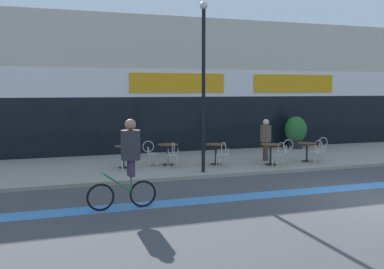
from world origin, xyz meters
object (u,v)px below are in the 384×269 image
(bistro_table_2, at_px, (216,150))
(cafe_chair_1_side, at_px, (151,151))
(bistro_table_3, at_px, (271,150))
(planter_pot, at_px, (296,131))
(bistro_table_0, at_px, (123,152))
(bistro_table_4, at_px, (307,148))
(cafe_chair_4_near, at_px, (317,150))
(cafe_chair_3_side, at_px, (286,150))
(cafe_chair_4_side, at_px, (321,147))
(cafe_chair_2_near, at_px, (223,153))
(cafe_chair_3_near, at_px, (280,153))
(bistro_table_1, at_px, (168,150))
(cafe_chair_1_near, at_px, (173,153))
(lamp_post, at_px, (204,76))
(cafe_chair_0_near, at_px, (127,156))
(pedestrian_near_end, at_px, (266,136))
(cyclist_0, at_px, (129,156))

(bistro_table_2, height_order, cafe_chair_1_side, cafe_chair_1_side)
(bistro_table_3, relative_size, planter_pot, 0.52)
(bistro_table_0, relative_size, bistro_table_2, 1.03)
(bistro_table_4, distance_m, cafe_chair_4_near, 0.63)
(cafe_chair_3_side, bearing_deg, cafe_chair_4_side, -167.25)
(bistro_table_3, xyz_separation_m, cafe_chair_2_near, (-1.86, 0.07, -0.03))
(bistro_table_3, bearing_deg, bistro_table_0, 167.62)
(bistro_table_4, xyz_separation_m, cafe_chair_3_near, (-1.65, -0.82, 0.01))
(bistro_table_1, bearing_deg, cafe_chair_3_near, -27.24)
(cafe_chair_1_near, distance_m, cafe_chair_3_side, 4.19)
(cafe_chair_1_side, bearing_deg, bistro_table_4, -1.31)
(cafe_chair_4_near, bearing_deg, bistro_table_3, 68.33)
(bistro_table_2, distance_m, bistro_table_3, 1.98)
(bistro_table_3, height_order, lamp_post, lamp_post)
(bistro_table_2, distance_m, cafe_chair_3_side, 2.58)
(bistro_table_1, bearing_deg, bistro_table_0, -177.93)
(bistro_table_0, relative_size, cafe_chair_2_near, 0.86)
(bistro_table_4, bearing_deg, cafe_chair_0_near, 177.42)
(bistro_table_4, relative_size, pedestrian_near_end, 0.45)
(bistro_table_2, height_order, cafe_chair_2_near, cafe_chair_2_near)
(bistro_table_3, distance_m, cafe_chair_2_near, 1.86)
(cafe_chair_3_side, relative_size, cyclist_0, 0.42)
(bistro_table_3, relative_size, cafe_chair_3_side, 0.85)
(bistro_table_4, distance_m, cafe_chair_0_near, 6.82)
(cafe_chair_0_near, relative_size, cafe_chair_1_near, 1.00)
(cafe_chair_1_near, height_order, cyclist_0, cyclist_0)
(cafe_chair_3_near, relative_size, pedestrian_near_end, 0.57)
(bistro_table_1, height_order, bistro_table_4, bistro_table_1)
(cafe_chair_2_near, bearing_deg, cafe_chair_3_near, -110.15)
(cafe_chair_4_near, height_order, planter_pot, planter_pot)
(cafe_chair_1_near, xyz_separation_m, lamp_post, (0.72, -1.11, 2.65))
(lamp_post, bearing_deg, cafe_chair_4_side, 8.28)
(planter_pot, xyz_separation_m, lamp_post, (-6.19, -4.25, 2.37))
(cafe_chair_3_near, bearing_deg, pedestrian_near_end, -15.86)
(cyclist_0, bearing_deg, bistro_table_4, -153.13)
(cafe_chair_4_near, relative_size, planter_pot, 0.61)
(bistro_table_0, bearing_deg, lamp_post, -35.53)
(cafe_chair_3_side, xyz_separation_m, planter_pot, (2.76, 3.71, 0.28))
(bistro_table_3, bearing_deg, cafe_chair_3_side, -0.68)
(bistro_table_1, xyz_separation_m, bistro_table_4, (5.18, -0.99, -0.04))
(bistro_table_0, distance_m, bistro_table_2, 3.32)
(bistro_table_0, height_order, planter_pot, planter_pot)
(cafe_chair_2_near, distance_m, cafe_chair_4_side, 4.14)
(cafe_chair_4_near, height_order, lamp_post, lamp_post)
(cafe_chair_3_near, bearing_deg, cafe_chair_2_near, 64.83)
(bistro_table_0, bearing_deg, bistro_table_3, -12.38)
(bistro_table_2, distance_m, cafe_chair_1_near, 1.68)
(cyclist_0, height_order, pedestrian_near_end, cyclist_0)
(bistro_table_1, distance_m, cafe_chair_3_near, 3.97)
(bistro_table_4, relative_size, cyclist_0, 0.33)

